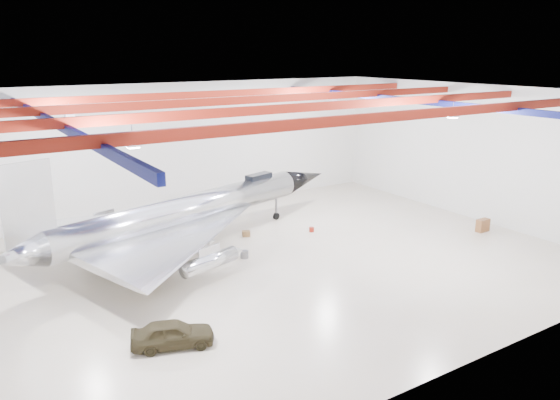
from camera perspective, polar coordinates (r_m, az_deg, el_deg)
floor at (r=36.00m, az=-1.67°, el=-6.73°), size 40.00×40.00×0.00m
wall_back at (r=47.58m, az=-11.07°, el=5.33°), size 40.00×0.00×40.00m
wall_right at (r=47.54m, az=19.52°, el=4.73°), size 0.00×30.00×30.00m
ceiling at (r=33.47m, az=-1.81°, el=11.01°), size 40.00×40.00×0.00m
ceiling_structure at (r=33.53m, az=-1.80°, el=9.86°), size 39.50×29.50×1.08m
jet_aircraft at (r=38.36m, az=-9.68°, el=-1.46°), size 28.26×20.47×7.88m
jeep at (r=26.87m, az=-11.17°, el=-13.55°), size 4.17×2.75×1.32m
desk at (r=45.01m, az=20.42°, el=-2.49°), size 1.09×0.57×0.99m
crate_ply at (r=36.11m, az=-12.70°, el=-6.70°), size 0.61×0.50×0.41m
toolbox_red at (r=43.68m, az=-9.37°, el=-2.69°), size 0.54×0.46×0.34m
engine_drum at (r=37.04m, az=-3.74°, el=-5.70°), size 0.69×0.69×0.49m
parts_bin at (r=41.30m, az=-3.56°, el=-3.51°), size 0.71×0.65×0.41m
crate_small at (r=38.74m, az=-11.72°, el=-5.23°), size 0.38×0.31×0.26m
tool_chest at (r=42.29m, az=3.32°, el=-3.10°), size 0.49×0.49×0.35m
oil_barrel at (r=40.06m, az=-11.27°, el=-4.43°), size 0.58×0.50×0.36m
spares_box at (r=45.39m, az=-7.20°, el=-1.90°), size 0.50×0.50×0.36m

